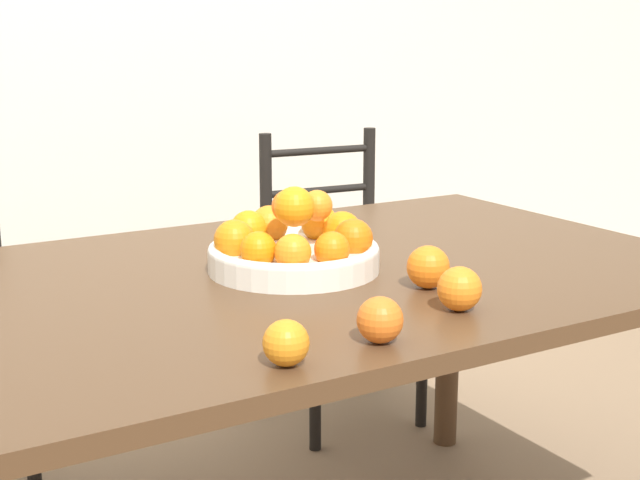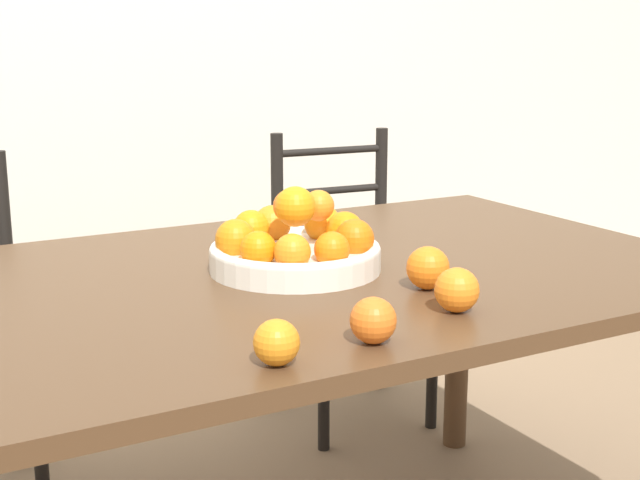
{
  "view_description": "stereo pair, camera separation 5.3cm",
  "coord_description": "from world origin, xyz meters",
  "px_view_note": "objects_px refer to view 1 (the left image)",
  "views": [
    {
      "loc": [
        -0.84,
        -1.54,
        1.24
      ],
      "look_at": [
        0.02,
        -0.1,
        0.85
      ],
      "focal_mm": 50.0,
      "sensor_mm": 36.0,
      "label": 1
    },
    {
      "loc": [
        -0.8,
        -1.56,
        1.24
      ],
      "look_at": [
        0.02,
        -0.1,
        0.85
      ],
      "focal_mm": 50.0,
      "sensor_mm": 36.0,
      "label": 2
    }
  ],
  "objects_px": {
    "orange_loose_1": "(286,343)",
    "chair_right": "(338,279)",
    "fruit_bowl": "(294,246)",
    "orange_loose_0": "(380,320)",
    "orange_loose_3": "(459,289)",
    "orange_loose_2": "(428,267)"
  },
  "relations": [
    {
      "from": "orange_loose_1",
      "to": "chair_right",
      "type": "height_order",
      "value": "chair_right"
    },
    {
      "from": "fruit_bowl",
      "to": "orange_loose_1",
      "type": "height_order",
      "value": "fruit_bowl"
    },
    {
      "from": "chair_right",
      "to": "orange_loose_0",
      "type": "bearing_deg",
      "value": -114.88
    },
    {
      "from": "fruit_bowl",
      "to": "orange_loose_0",
      "type": "xyz_separation_m",
      "value": [
        -0.1,
        -0.45,
        -0.01
      ]
    },
    {
      "from": "orange_loose_3",
      "to": "orange_loose_1",
      "type": "bearing_deg",
      "value": -168.62
    },
    {
      "from": "orange_loose_1",
      "to": "orange_loose_2",
      "type": "height_order",
      "value": "orange_loose_2"
    },
    {
      "from": "orange_loose_2",
      "to": "orange_loose_3",
      "type": "height_order",
      "value": "orange_loose_2"
    },
    {
      "from": "orange_loose_1",
      "to": "orange_loose_2",
      "type": "bearing_deg",
      "value": 27.12
    },
    {
      "from": "orange_loose_1",
      "to": "orange_loose_3",
      "type": "distance_m",
      "value": 0.4
    },
    {
      "from": "orange_loose_0",
      "to": "orange_loose_1",
      "type": "xyz_separation_m",
      "value": [
        -0.17,
        -0.01,
        -0.0
      ]
    },
    {
      "from": "fruit_bowl",
      "to": "orange_loose_3",
      "type": "xyz_separation_m",
      "value": [
        0.12,
        -0.39,
        -0.01
      ]
    },
    {
      "from": "fruit_bowl",
      "to": "orange_loose_2",
      "type": "bearing_deg",
      "value": -57.53
    },
    {
      "from": "orange_loose_1",
      "to": "orange_loose_3",
      "type": "bearing_deg",
      "value": 11.38
    },
    {
      "from": "orange_loose_2",
      "to": "fruit_bowl",
      "type": "bearing_deg",
      "value": 122.47
    },
    {
      "from": "orange_loose_0",
      "to": "orange_loose_1",
      "type": "distance_m",
      "value": 0.18
    },
    {
      "from": "orange_loose_1",
      "to": "chair_right",
      "type": "xyz_separation_m",
      "value": [
        0.88,
        1.28,
        -0.34
      ]
    },
    {
      "from": "fruit_bowl",
      "to": "orange_loose_0",
      "type": "height_order",
      "value": "fruit_bowl"
    },
    {
      "from": "orange_loose_0",
      "to": "chair_right",
      "type": "height_order",
      "value": "chair_right"
    },
    {
      "from": "orange_loose_2",
      "to": "chair_right",
      "type": "xyz_separation_m",
      "value": [
        0.46,
        1.06,
        -0.34
      ]
    },
    {
      "from": "orange_loose_0",
      "to": "chair_right",
      "type": "distance_m",
      "value": 1.49
    },
    {
      "from": "orange_loose_1",
      "to": "orange_loose_3",
      "type": "relative_size",
      "value": 0.88
    },
    {
      "from": "orange_loose_0",
      "to": "chair_right",
      "type": "xyz_separation_m",
      "value": [
        0.71,
        1.26,
        -0.34
      ]
    }
  ]
}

